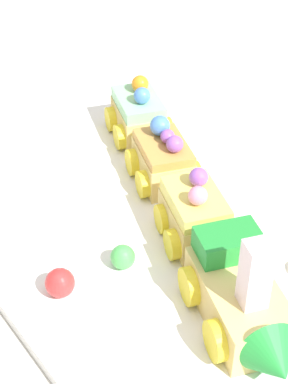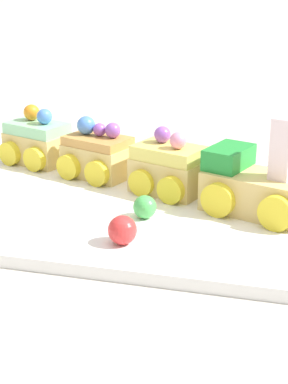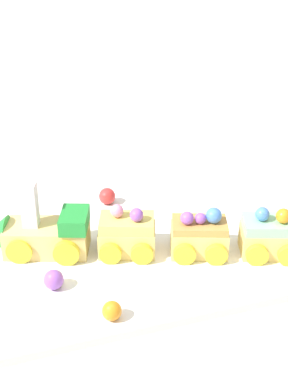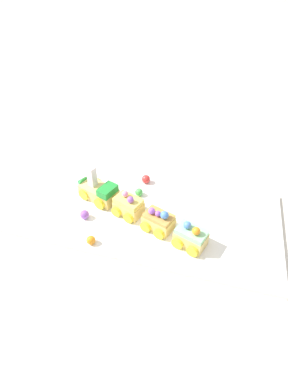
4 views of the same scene
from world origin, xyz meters
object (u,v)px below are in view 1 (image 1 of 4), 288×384
at_px(cake_car_mint, 139,116).
at_px(gumball_green, 123,257).
at_px(cake_train_locomotive, 245,305).
at_px(cake_car_caramel, 163,160).
at_px(gumball_red, 60,283).
at_px(cake_car_lemon, 195,216).

height_order(cake_car_mint, gumball_green, cake_car_mint).
relative_size(cake_train_locomotive, cake_car_caramel, 1.69).
xyz_separation_m(cake_train_locomotive, gumball_red, (-0.12, -0.10, -0.01)).
height_order(cake_train_locomotive, gumball_green, cake_train_locomotive).
distance_m(cake_car_lemon, cake_car_caramel, 0.10).
xyz_separation_m(cake_car_mint, gumball_green, (0.17, -0.14, -0.01)).
height_order(cake_car_lemon, cake_car_caramel, cake_car_lemon).
bearing_deg(cake_car_caramel, cake_train_locomotive, -0.08).
bearing_deg(gumball_red, cake_car_mint, 129.53).
relative_size(cake_car_lemon, gumball_green, 3.85).
relative_size(cake_car_mint, gumball_red, 3.36).
height_order(cake_train_locomotive, cake_car_lemon, cake_train_locomotive).
xyz_separation_m(cake_car_lemon, cake_car_mint, (-0.18, 0.06, -0.00)).
xyz_separation_m(cake_car_caramel, cake_car_mint, (-0.09, 0.03, 0.00)).
relative_size(cake_car_lemon, cake_car_mint, 1.00).
height_order(cake_train_locomotive, cake_car_mint, cake_train_locomotive).
bearing_deg(cake_car_mint, cake_car_lemon, -0.03).
bearing_deg(cake_car_caramel, gumball_green, -33.04).
xyz_separation_m(cake_car_lemon, gumball_green, (-0.01, -0.08, -0.01)).
relative_size(cake_car_caramel, gumball_green, 3.85).
relative_size(cake_train_locomotive, cake_car_mint, 1.69).
bearing_deg(gumball_green, cake_car_caramel, 127.45).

